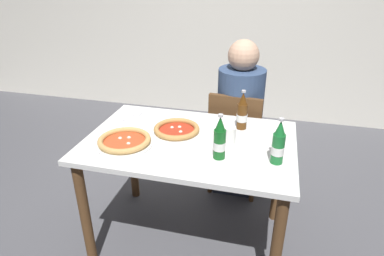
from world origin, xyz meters
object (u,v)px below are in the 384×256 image
Objects in this scene: diner_seated at (239,123)px; paper_cup at (230,135)px; chair_behind_table at (236,137)px; beer_bottle_center at (278,144)px; dining_table_main at (190,156)px; beer_bottle_right at (220,140)px; pizza_marinara_far at (177,130)px; napkin_with_cutlery at (135,117)px; pizza_margherita_near at (125,141)px; beer_bottle_left at (242,113)px.

diner_seated is 0.67m from paper_cup.
chair_behind_table is 3.44× the size of beer_bottle_center.
beer_bottle_right reaches higher than dining_table_main.
paper_cup is (0.32, -0.04, 0.03)m from pizza_marinara_far.
pizza_marinara_far is at bearing 162.00° from beer_bottle_center.
napkin_with_cutlery is (-0.64, -0.40, 0.27)m from chair_behind_table.
paper_cup is at bearing 16.87° from pizza_margherita_near.
beer_bottle_left reaches higher than pizza_marinara_far.
diner_seated is at bearing 91.18° from paper_cup.
pizza_margherita_near is 0.59m from paper_cup.
chair_behind_table is 2.63× the size of pizza_margherita_near.
chair_behind_table is at bearing 99.46° from beer_bottle_left.
diner_seated is 0.70m from pizza_marinara_far.
napkin_with_cutlery is (-0.63, 0.37, -0.10)m from beer_bottle_right.
dining_table_main is 0.28m from paper_cup.
napkin_with_cutlery is (-0.65, -0.45, 0.17)m from diner_seated.
chair_behind_table reaches higher than pizza_margherita_near.
dining_table_main is 0.33m from beer_bottle_right.
beer_bottle_left is 0.21m from paper_cup.
pizza_marinara_far is at bearing 40.81° from pizza_margherita_near.
pizza_margherita_near is 1.31× the size of beer_bottle_right.
beer_bottle_center is 0.31m from paper_cup.
beer_bottle_right is (0.20, -0.16, 0.22)m from dining_table_main.
beer_bottle_right is 2.60× the size of paper_cup.
beer_bottle_right reaches higher than pizza_marinara_far.
pizza_marinara_far is (0.24, 0.21, 0.00)m from pizza_margherita_near.
beer_bottle_right is at bearing -38.33° from dining_table_main.
dining_table_main is 1.41× the size of chair_behind_table.
pizza_margherita_near is (-0.55, -0.81, 0.19)m from diner_seated.
beer_bottle_left reaches higher than napkin_with_cutlery.
paper_cup reaches higher than napkin_with_cutlery.
beer_bottle_center is 2.60× the size of paper_cup.
paper_cup is (0.23, 0.02, 0.16)m from dining_table_main.
paper_cup is at bearing -102.20° from beer_bottle_left.
diner_seated is 5.78× the size of napkin_with_cutlery.
paper_cup is (-0.26, 0.15, -0.06)m from beer_bottle_center.
napkin_with_cutlery is at bearing 155.92° from pizza_marinara_far.
chair_behind_table is 0.11m from diner_seated.
chair_behind_table is 2.86× the size of pizza_marinara_far.
beer_bottle_left reaches higher than dining_table_main.
beer_bottle_left reaches higher than pizza_margherita_near.
diner_seated reaches higher than beer_bottle_left.
diner_seated is (0.01, 0.05, 0.10)m from chair_behind_table.
dining_table_main is 0.55m from beer_bottle_center.
diner_seated reaches higher than pizza_margherita_near.
napkin_with_cutlery is 0.69m from paper_cup.
beer_bottle_right is at bearing -0.82° from pizza_margherita_near.
pizza_marinara_far is (-0.31, -0.60, 0.19)m from diner_seated.
dining_table_main is 12.63× the size of paper_cup.
chair_behind_table is 0.88m from beer_bottle_center.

